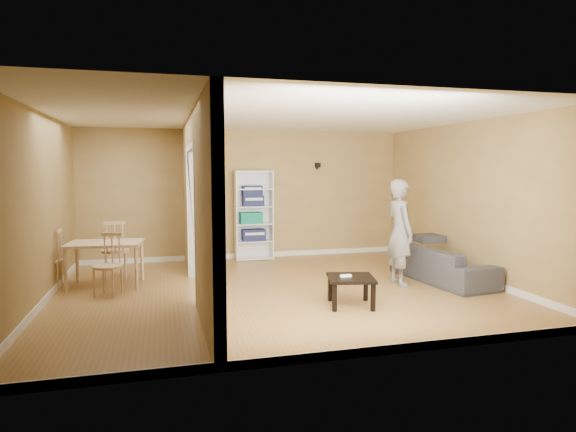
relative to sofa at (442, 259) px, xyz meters
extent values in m
plane|color=olive|center=(-2.70, 0.12, -0.37)|extent=(6.50, 6.50, 0.00)
plane|color=white|center=(-2.70, 0.12, 2.23)|extent=(6.50, 6.50, 0.00)
plane|color=tan|center=(-2.70, 2.87, 0.93)|extent=(6.50, 0.00, 6.50)
plane|color=tan|center=(-2.70, -2.63, 0.93)|extent=(6.50, 0.00, 6.50)
plane|color=tan|center=(-5.95, 0.12, 0.93)|extent=(0.00, 5.50, 5.50)
plane|color=tan|center=(0.55, 0.12, 0.93)|extent=(0.00, 5.50, 5.50)
cube|color=black|center=(-1.20, 2.81, 1.53)|extent=(0.10, 0.10, 0.10)
imported|color=#28292A|center=(0.00, 0.00, 0.00)|extent=(2.00, 1.02, 0.74)
imported|color=slate|center=(-0.77, -0.02, 0.61)|extent=(0.71, 0.56, 1.95)
cube|color=white|center=(-2.96, 2.68, 0.53)|extent=(0.02, 0.33, 1.79)
cube|color=white|center=(-2.23, 2.68, 0.53)|extent=(0.02, 0.33, 1.79)
cube|color=white|center=(-2.59, 2.83, 0.53)|extent=(0.75, 0.02, 1.79)
cube|color=white|center=(-2.59, 2.68, -0.35)|extent=(0.71, 0.33, 0.02)
cube|color=white|center=(-2.59, 2.68, 0.00)|extent=(0.71, 0.33, 0.02)
cube|color=white|center=(-2.59, 2.68, 0.35)|extent=(0.71, 0.33, 0.02)
cube|color=white|center=(-2.59, 2.68, 0.70)|extent=(0.71, 0.33, 0.02)
cube|color=white|center=(-2.59, 2.68, 1.05)|extent=(0.71, 0.33, 0.02)
cube|color=white|center=(-2.59, 2.68, 1.40)|extent=(0.71, 0.33, 0.02)
cube|color=#212051|center=(-2.60, 2.68, 0.13)|extent=(0.45, 0.30, 0.23)
cube|color=#17544B|center=(-2.65, 2.68, 0.48)|extent=(0.44, 0.29, 0.23)
cube|color=navy|center=(-2.61, 2.68, 0.82)|extent=(0.41, 0.27, 0.21)
cube|color=navy|center=(-2.62, 2.68, 1.01)|extent=(0.39, 0.25, 0.20)
cube|color=black|center=(-1.97, -0.95, 0.01)|extent=(0.60, 0.60, 0.04)
cube|color=black|center=(-2.22, -1.20, -0.19)|extent=(0.05, 0.05, 0.36)
cube|color=black|center=(-1.72, -1.20, -0.19)|extent=(0.05, 0.05, 0.36)
cube|color=black|center=(-2.22, -0.70, -0.19)|extent=(0.05, 0.05, 0.36)
cube|color=black|center=(-1.72, -0.70, -0.19)|extent=(0.05, 0.05, 0.36)
cube|color=white|center=(-2.04, -0.94, 0.04)|extent=(0.15, 0.04, 0.03)
cube|color=tan|center=(-5.25, 1.07, 0.30)|extent=(1.10, 0.74, 0.04)
cylinder|color=tan|center=(-5.75, 0.75, -0.04)|extent=(0.05, 0.05, 0.65)
cylinder|color=tan|center=(-4.74, 0.75, -0.04)|extent=(0.05, 0.05, 0.65)
cylinder|color=tan|center=(-5.75, 1.40, -0.04)|extent=(0.05, 0.05, 0.65)
cylinder|color=tan|center=(-4.74, 1.40, -0.04)|extent=(0.05, 0.05, 0.65)
camera|label=1|loc=(-4.38, -6.80, 1.45)|focal=30.00mm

